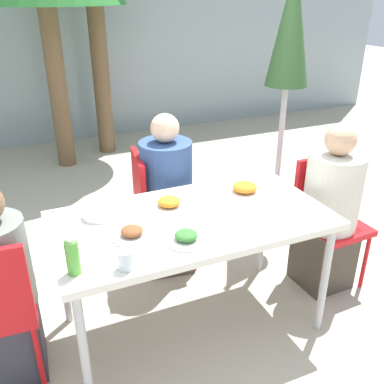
{
  "coord_description": "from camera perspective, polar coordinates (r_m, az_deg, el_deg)",
  "views": [
    {
      "loc": [
        -0.82,
        -1.87,
        1.87
      ],
      "look_at": [
        0.0,
        0.0,
        0.9
      ],
      "focal_mm": 40.0,
      "sensor_mm": 36.0,
      "label": 1
    }
  ],
  "objects": [
    {
      "name": "plate_3",
      "position": [
        2.1,
        -0.79,
        -6.12
      ],
      "size": [
        0.21,
        0.21,
        0.06
      ],
      "color": "white",
      "rests_on": "dining_table"
    },
    {
      "name": "building_facade",
      "position": [
        6.03,
        -16.88,
        20.8
      ],
      "size": [
        10.0,
        0.2,
        3.0
      ],
      "color": "#89999E",
      "rests_on": "ground"
    },
    {
      "name": "salad_bowl",
      "position": [
        2.37,
        -12.35,
        -2.77
      ],
      "size": [
        0.17,
        0.17,
        0.05
      ],
      "color": "white",
      "rests_on": "dining_table"
    },
    {
      "name": "person_left",
      "position": [
        2.36,
        -23.99,
        -12.08
      ],
      "size": [
        0.32,
        0.32,
        1.11
      ],
      "rotation": [
        0.0,
        0.0,
        -0.06
      ],
      "color": "#383842",
      "rests_on": "ground"
    },
    {
      "name": "dining_table",
      "position": [
        2.36,
        0.0,
        -4.6
      ],
      "size": [
        1.5,
        0.79,
        0.75
      ],
      "color": "silver",
      "rests_on": "ground"
    },
    {
      "name": "ground_plane",
      "position": [
        2.77,
        0.0,
        -17.15
      ],
      "size": [
        24.0,
        24.0,
        0.0
      ],
      "primitive_type": "plane",
      "color": "#B2A893"
    },
    {
      "name": "drinking_cup",
      "position": [
        1.92,
        -8.8,
        -8.88
      ],
      "size": [
        0.08,
        0.08,
        0.09
      ],
      "color": "silver",
      "rests_on": "dining_table"
    },
    {
      "name": "plate_1",
      "position": [
        2.42,
        -3.06,
        -1.61
      ],
      "size": [
        0.24,
        0.24,
        0.07
      ],
      "color": "white",
      "rests_on": "dining_table"
    },
    {
      "name": "chair_far",
      "position": [
        3.03,
        -5.03,
        -1.38
      ],
      "size": [
        0.45,
        0.45,
        0.87
      ],
      "rotation": [
        0.0,
        0.0,
        -1.71
      ],
      "color": "red",
      "rests_on": "ground"
    },
    {
      "name": "person_right",
      "position": [
        2.96,
        17.8,
        -2.9
      ],
      "size": [
        0.36,
        0.36,
        1.15
      ],
      "rotation": [
        0.0,
        0.0,
        -3.11
      ],
      "color": "#473D33",
      "rests_on": "ground"
    },
    {
      "name": "person_far",
      "position": [
        2.99,
        -3.36,
        -1.11
      ],
      "size": [
        0.36,
        0.36,
        1.16
      ],
      "rotation": [
        0.0,
        0.0,
        -1.71
      ],
      "color": "#473D33",
      "rests_on": "ground"
    },
    {
      "name": "closed_umbrella",
      "position": [
        3.31,
        12.85,
        18.61
      ],
      "size": [
        0.36,
        0.36,
        2.08
      ],
      "color": "#333333",
      "rests_on": "ground"
    },
    {
      "name": "plate_0",
      "position": [
        2.16,
        -8.01,
        -5.5
      ],
      "size": [
        0.2,
        0.2,
        0.06
      ],
      "color": "white",
      "rests_on": "dining_table"
    },
    {
      "name": "chair_right",
      "position": [
        3.05,
        17.45,
        -2.42
      ],
      "size": [
        0.41,
        0.41,
        0.87
      ],
      "rotation": [
        0.0,
        0.0,
        -3.11
      ],
      "color": "red",
      "rests_on": "ground"
    },
    {
      "name": "bottle",
      "position": [
        1.92,
        -15.62,
        -8.26
      ],
      "size": [
        0.06,
        0.06,
        0.18
      ],
      "color": "#51A338",
      "rests_on": "dining_table"
    },
    {
      "name": "plate_2",
      "position": [
        2.6,
        7.03,
        0.34
      ],
      "size": [
        0.27,
        0.27,
        0.07
      ],
      "color": "white",
      "rests_on": "dining_table"
    }
  ]
}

